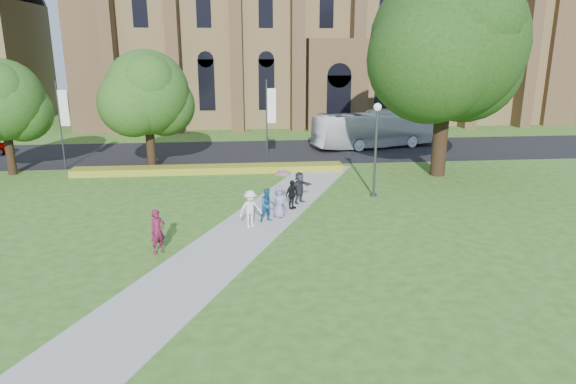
{
  "coord_description": "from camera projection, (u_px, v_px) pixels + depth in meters",
  "views": [
    {
      "loc": [
        -0.11,
        -20.79,
        8.12
      ],
      "look_at": [
        2.2,
        2.2,
        1.6
      ],
      "focal_mm": 32.0,
      "sensor_mm": 36.0,
      "label": 1
    }
  ],
  "objects": [
    {
      "name": "large_tree",
      "position": [
        448.0,
        43.0,
        31.63
      ],
      "size": [
        9.6,
        9.6,
        13.2
      ],
      "color": "#332114",
      "rests_on": "ground"
    },
    {
      "name": "street_tree_0",
      "position": [
        2.0,
        100.0,
        32.77
      ],
      "size": [
        5.2,
        5.2,
        7.5
      ],
      "color": "#332114",
      "rests_on": "ground"
    },
    {
      "name": "footpath",
      "position": [
        242.0,
        234.0,
        23.07
      ],
      "size": [
        15.58,
        28.54,
        0.04
      ],
      "primitive_type": "cube",
      "rotation": [
        0.0,
        0.0,
        -0.44
      ],
      "color": "#B2B2A8",
      "rests_on": "ground"
    },
    {
      "name": "street_tree_1",
      "position": [
        147.0,
        93.0,
        34.01
      ],
      "size": [
        5.6,
        5.6,
        8.05
      ],
      "color": "#332114",
      "rests_on": "ground"
    },
    {
      "name": "banner_pole_1",
      "position": [
        62.0,
        120.0,
        34.62
      ],
      "size": [
        0.7,
        0.1,
        6.0
      ],
      "color": "#38383D",
      "rests_on": "ground"
    },
    {
      "name": "banner_pole_0",
      "position": [
        268.0,
        118.0,
        35.96
      ],
      "size": [
        0.7,
        0.1,
        6.0
      ],
      "color": "#38383D",
      "rests_on": "ground"
    },
    {
      "name": "streetlamp",
      "position": [
        376.0,
        139.0,
        28.17
      ],
      "size": [
        0.44,
        0.44,
        5.24
      ],
      "color": "#38383D",
      "rests_on": "ground"
    },
    {
      "name": "pedestrian_3",
      "position": [
        292.0,
        194.0,
        26.47
      ],
      "size": [
        0.91,
        0.89,
        1.54
      ],
      "primitive_type": "imported",
      "rotation": [
        0.0,
        0.0,
        0.77
      ],
      "color": "black",
      "rests_on": "footpath"
    },
    {
      "name": "pedestrian_0",
      "position": [
        158.0,
        231.0,
        20.73
      ],
      "size": [
        0.79,
        0.77,
        1.83
      ],
      "primitive_type": "imported",
      "rotation": [
        0.0,
        0.0,
        0.73
      ],
      "color": "maroon",
      "rests_on": "footpath"
    },
    {
      "name": "cathedral",
      "position": [
        324.0,
        3.0,
        57.61
      ],
      "size": [
        52.6,
        18.25,
        28.0
      ],
      "color": "brown",
      "rests_on": "ground"
    },
    {
      "name": "road",
      "position": [
        239.0,
        152.0,
        41.27
      ],
      "size": [
        160.0,
        10.0,
        0.02
      ],
      "primitive_type": "cube",
      "color": "black",
      "rests_on": "ground"
    },
    {
      "name": "flower_hedge",
      "position": [
        210.0,
        169.0,
        34.51
      ],
      "size": [
        18.0,
        1.4,
        0.45
      ],
      "primitive_type": "cube",
      "color": "gold",
      "rests_on": "ground"
    },
    {
      "name": "ground",
      "position": [
        242.0,
        243.0,
        22.12
      ],
      "size": [
        160.0,
        160.0,
        0.0
      ],
      "primitive_type": "plane",
      "color": "#2F5F1C",
      "rests_on": "ground"
    },
    {
      "name": "pedestrian_5",
      "position": [
        300.0,
        187.0,
        27.46
      ],
      "size": [
        1.51,
        1.45,
        1.71
      ],
      "primitive_type": "imported",
      "rotation": [
        0.0,
        0.0,
        0.75
      ],
      "color": "#292B32",
      "rests_on": "footpath"
    },
    {
      "name": "tour_coach",
      "position": [
        376.0,
        129.0,
        42.88
      ],
      "size": [
        11.16,
        5.12,
        3.03
      ],
      "primitive_type": "imported",
      "rotation": [
        0.0,
        0.0,
        1.82
      ],
      "color": "white",
      "rests_on": "road"
    },
    {
      "name": "pedestrian_2",
      "position": [
        250.0,
        209.0,
        23.76
      ],
      "size": [
        1.3,
        1.03,
        1.76
      ],
      "primitive_type": "imported",
      "rotation": [
        0.0,
        0.0,
        0.39
      ],
      "color": "silver",
      "rests_on": "footpath"
    },
    {
      "name": "pedestrian_1",
      "position": [
        268.0,
        205.0,
        24.54
      ],
      "size": [
        0.94,
        0.82,
        1.63
      ],
      "primitive_type": "imported",
      "rotation": [
        0.0,
        0.0,
        0.29
      ],
      "color": "navy",
      "rests_on": "footpath"
    },
    {
      "name": "parasol",
      "position": [
        283.0,
        179.0,
        24.85
      ],
      "size": [
        1.01,
        1.01,
        0.71
      ],
      "primitive_type": "imported",
      "rotation": [
        0.0,
        0.0,
        -0.3
      ],
      "color": "#BF879B",
      "rests_on": "pedestrian_4"
    },
    {
      "name": "pedestrian_4",
      "position": [
        279.0,
        202.0,
        25.05
      ],
      "size": [
        0.84,
        0.61,
        1.58
      ],
      "primitive_type": "imported",
      "rotation": [
        0.0,
        0.0,
        0.15
      ],
      "color": "slate",
      "rests_on": "footpath"
    }
  ]
}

